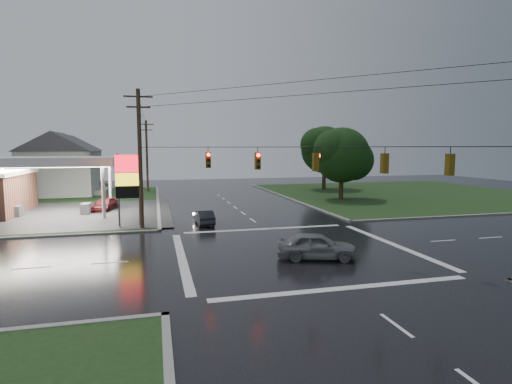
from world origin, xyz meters
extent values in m
plane|color=black|center=(0.00, 0.00, 0.00)|extent=(120.00, 120.00, 0.00)
cube|color=black|center=(26.00, 26.00, 0.04)|extent=(36.00, 36.00, 0.08)
cube|color=#2D2D2D|center=(-20.00, 18.00, 0.09)|extent=(26.00, 18.00, 0.02)
cylinder|color=silver|center=(-13.00, 15.00, 2.50)|extent=(0.30, 0.30, 5.00)
cylinder|color=silver|center=(-23.00, 21.00, 2.50)|extent=(0.30, 0.30, 5.00)
cylinder|color=silver|center=(-13.00, 21.00, 2.50)|extent=(0.30, 0.30, 5.00)
cube|color=silver|center=(-18.00, 18.00, 5.20)|extent=(12.00, 8.00, 0.80)
cube|color=white|center=(-18.00, 18.00, 4.78)|extent=(11.40, 7.40, 0.04)
cube|color=#59595E|center=(-21.00, 18.00, 0.55)|extent=(0.80, 1.60, 1.10)
cube|color=#59595E|center=(-15.00, 18.00, 0.55)|extent=(0.80, 1.60, 1.10)
cylinder|color=#59595E|center=(-11.30, 10.50, 3.00)|extent=(0.16, 0.16, 6.00)
cylinder|color=#59595E|center=(-9.70, 10.50, 3.00)|extent=(0.16, 0.16, 6.00)
cube|color=red|center=(-10.50, 10.50, 5.20)|extent=(2.00, 0.35, 1.40)
cube|color=yellow|center=(-10.50, 10.50, 3.90)|extent=(2.00, 0.35, 1.00)
cube|color=black|center=(-10.50, 10.50, 2.90)|extent=(2.00, 0.35, 1.00)
cylinder|color=#382619|center=(-9.50, 9.50, 5.50)|extent=(0.32, 0.32, 11.00)
cube|color=#382619|center=(-9.50, 9.50, 10.40)|extent=(2.20, 0.12, 0.12)
cube|color=#382619|center=(-9.50, 9.50, 9.60)|extent=(1.80, 0.12, 0.12)
cylinder|color=#382619|center=(-9.50, 38.00, 5.25)|extent=(0.32, 0.32, 10.50)
cube|color=#382619|center=(-9.50, 38.00, 9.90)|extent=(2.20, 0.12, 0.12)
cube|color=#382619|center=(-9.50, 38.00, 9.10)|extent=(1.80, 0.12, 0.12)
cube|color=#59470C|center=(-4.75, 4.75, 5.60)|extent=(0.34, 0.34, 1.10)
cylinder|color=#FF0C07|center=(-4.75, 4.55, 5.98)|extent=(0.22, 0.08, 0.22)
cube|color=#59470C|center=(-1.90, 1.90, 5.60)|extent=(0.34, 0.34, 1.10)
cylinder|color=#FF0C07|center=(-1.90, 1.70, 5.98)|extent=(0.22, 0.08, 0.22)
cube|color=#59470C|center=(0.95, -0.95, 5.60)|extent=(0.34, 0.34, 1.10)
cylinder|color=#FF0C07|center=(1.15, -0.95, 5.98)|extent=(0.08, 0.22, 0.22)
cube|color=#59470C|center=(3.80, -3.80, 5.60)|extent=(0.34, 0.34, 1.10)
cylinder|color=#FF0C07|center=(3.80, -3.60, 5.98)|extent=(0.22, 0.08, 0.22)
cube|color=#59470C|center=(6.08, -6.08, 5.60)|extent=(0.34, 0.34, 1.10)
cylinder|color=#FF0C07|center=(6.08, -5.88, 5.98)|extent=(0.22, 0.08, 0.22)
cube|color=silver|center=(-21.00, 36.00, 3.00)|extent=(9.00, 8.00, 6.00)
cube|color=gray|center=(-15.70, 36.00, 0.40)|extent=(1.60, 4.80, 0.80)
cube|color=silver|center=(-22.00, 48.00, 3.00)|extent=(9.00, 8.00, 6.00)
cube|color=gray|center=(-16.70, 48.00, 0.40)|extent=(1.60, 4.80, 0.80)
cylinder|color=black|center=(14.00, 22.00, 2.52)|extent=(0.56, 0.56, 5.04)
sphere|color=black|center=(14.00, 22.00, 5.58)|extent=(6.80, 6.80, 6.80)
sphere|color=black|center=(15.70, 22.30, 4.95)|extent=(5.10, 5.10, 5.10)
sphere|color=black|center=(12.64, 21.60, 6.30)|extent=(4.76, 4.76, 4.76)
cylinder|color=black|center=(17.00, 34.00, 2.80)|extent=(0.56, 0.56, 5.60)
sphere|color=black|center=(17.00, 34.00, 6.20)|extent=(7.20, 7.20, 7.20)
sphere|color=black|center=(18.80, 34.30, 5.50)|extent=(5.40, 5.40, 5.40)
sphere|color=black|center=(15.56, 33.60, 7.00)|extent=(5.04, 5.04, 5.04)
imported|color=black|center=(-4.44, 10.19, 0.61)|extent=(1.44, 3.76, 1.22)
imported|color=slate|center=(0.62, -2.07, 0.78)|extent=(4.93, 3.10, 1.56)
imported|color=#4E1114|center=(-13.49, 20.02, 0.64)|extent=(2.80, 4.68, 1.27)
camera|label=1|loc=(-8.38, -23.23, 6.42)|focal=28.00mm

